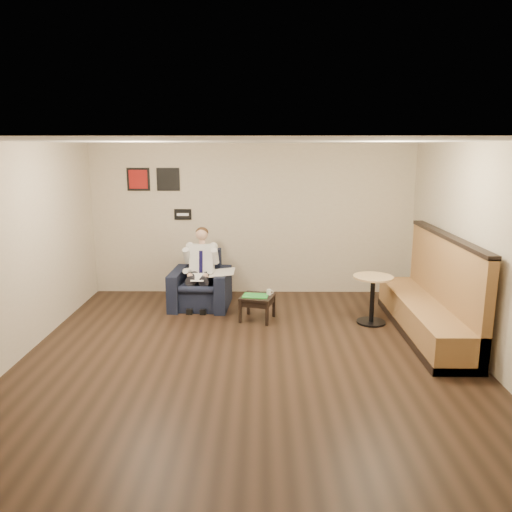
{
  "coord_description": "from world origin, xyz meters",
  "views": [
    {
      "loc": [
        0.16,
        -6.26,
        2.73
      ],
      "look_at": [
        0.09,
        1.2,
        1.1
      ],
      "focal_mm": 35.0,
      "sensor_mm": 36.0,
      "label": 1
    }
  ],
  "objects_px": {
    "green_folder": "(255,296)",
    "cafe_table": "(372,300)",
    "coffee_mug": "(269,292)",
    "smartphone": "(262,293)",
    "banquette": "(426,286)",
    "seated_man": "(199,272)",
    "side_table": "(257,308)",
    "armchair": "(200,280)"
  },
  "relations": [
    {
      "from": "armchair",
      "to": "seated_man",
      "type": "relative_size",
      "value": 0.75
    },
    {
      "from": "side_table",
      "to": "coffee_mug",
      "type": "height_order",
      "value": "coffee_mug"
    },
    {
      "from": "side_table",
      "to": "cafe_table",
      "type": "height_order",
      "value": "cafe_table"
    },
    {
      "from": "green_folder",
      "to": "smartphone",
      "type": "distance_m",
      "value": 0.18
    },
    {
      "from": "smartphone",
      "to": "banquette",
      "type": "distance_m",
      "value": 2.53
    },
    {
      "from": "seated_man",
      "to": "coffee_mug",
      "type": "distance_m",
      "value": 1.31
    },
    {
      "from": "armchair",
      "to": "smartphone",
      "type": "distance_m",
      "value": 1.22
    },
    {
      "from": "armchair",
      "to": "side_table",
      "type": "relative_size",
      "value": 2.0
    },
    {
      "from": "seated_man",
      "to": "side_table",
      "type": "xyz_separation_m",
      "value": [
        1.0,
        -0.56,
        -0.45
      ]
    },
    {
      "from": "side_table",
      "to": "coffee_mug",
      "type": "relative_size",
      "value": 5.79
    },
    {
      "from": "cafe_table",
      "to": "armchair",
      "type": "bearing_deg",
      "value": 163.67
    },
    {
      "from": "armchair",
      "to": "green_folder",
      "type": "height_order",
      "value": "armchair"
    },
    {
      "from": "green_folder",
      "to": "cafe_table",
      "type": "relative_size",
      "value": 0.52
    },
    {
      "from": "coffee_mug",
      "to": "cafe_table",
      "type": "distance_m",
      "value": 1.63
    },
    {
      "from": "armchair",
      "to": "seated_man",
      "type": "distance_m",
      "value": 0.22
    },
    {
      "from": "coffee_mug",
      "to": "cafe_table",
      "type": "height_order",
      "value": "cafe_table"
    },
    {
      "from": "seated_man",
      "to": "cafe_table",
      "type": "distance_m",
      "value": 2.91
    },
    {
      "from": "seated_man",
      "to": "cafe_table",
      "type": "bearing_deg",
      "value": -10.44
    },
    {
      "from": "armchair",
      "to": "cafe_table",
      "type": "bearing_deg",
      "value": -12.84
    },
    {
      "from": "green_folder",
      "to": "coffee_mug",
      "type": "bearing_deg",
      "value": 17.95
    },
    {
      "from": "seated_man",
      "to": "smartphone",
      "type": "relative_size",
      "value": 10.42
    },
    {
      "from": "side_table",
      "to": "cafe_table",
      "type": "distance_m",
      "value": 1.82
    },
    {
      "from": "coffee_mug",
      "to": "green_folder",
      "type": "bearing_deg",
      "value": -162.05
    },
    {
      "from": "side_table",
      "to": "banquette",
      "type": "relative_size",
      "value": 0.17
    },
    {
      "from": "coffee_mug",
      "to": "banquette",
      "type": "xyz_separation_m",
      "value": [
        2.3,
        -0.65,
        0.29
      ]
    },
    {
      "from": "green_folder",
      "to": "banquette",
      "type": "bearing_deg",
      "value": -13.07
    },
    {
      "from": "seated_man",
      "to": "side_table",
      "type": "distance_m",
      "value": 1.23
    },
    {
      "from": "smartphone",
      "to": "banquette",
      "type": "xyz_separation_m",
      "value": [
        2.4,
        -0.72,
        0.33
      ]
    },
    {
      "from": "side_table",
      "to": "banquette",
      "type": "height_order",
      "value": "banquette"
    },
    {
      "from": "armchair",
      "to": "seated_man",
      "type": "height_order",
      "value": "seated_man"
    },
    {
      "from": "coffee_mug",
      "to": "cafe_table",
      "type": "relative_size",
      "value": 0.11
    },
    {
      "from": "green_folder",
      "to": "banquette",
      "type": "distance_m",
      "value": 2.6
    },
    {
      "from": "banquette",
      "to": "cafe_table",
      "type": "xyz_separation_m",
      "value": [
        -0.68,
        0.46,
        -0.35
      ]
    },
    {
      "from": "armchair",
      "to": "green_folder",
      "type": "relative_size",
      "value": 2.44
    },
    {
      "from": "green_folder",
      "to": "smartphone",
      "type": "relative_size",
      "value": 3.21
    },
    {
      "from": "coffee_mug",
      "to": "side_table",
      "type": "bearing_deg",
      "value": -162.05
    },
    {
      "from": "coffee_mug",
      "to": "banquette",
      "type": "bearing_deg",
      "value": -15.86
    },
    {
      "from": "side_table",
      "to": "green_folder",
      "type": "height_order",
      "value": "green_folder"
    },
    {
      "from": "seated_man",
      "to": "side_table",
      "type": "height_order",
      "value": "seated_man"
    },
    {
      "from": "coffee_mug",
      "to": "cafe_table",
      "type": "xyz_separation_m",
      "value": [
        1.62,
        -0.19,
        -0.06
      ]
    },
    {
      "from": "coffee_mug",
      "to": "seated_man",
      "type": "bearing_deg",
      "value": 157.02
    },
    {
      "from": "smartphone",
      "to": "cafe_table",
      "type": "distance_m",
      "value": 1.74
    }
  ]
}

